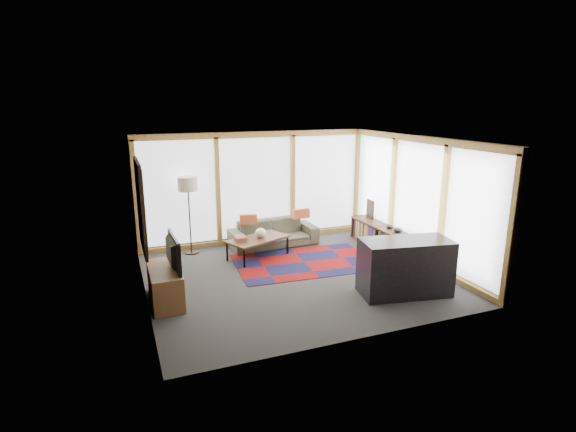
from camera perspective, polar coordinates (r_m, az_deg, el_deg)
name	(u,v)px	position (r m, az deg, el deg)	size (l,w,h in m)	color
ground	(296,276)	(8.72, 0.97, -7.64)	(5.50, 5.50, 0.00)	#2B2C29
room_envelope	(308,190)	(8.96, 2.57, 3.26)	(5.52, 5.02, 2.62)	#453A34
rug	(304,262)	(9.42, 2.04, -5.88)	(2.81, 1.81, 0.01)	maroon
sofa	(273,233)	(10.42, -1.86, -2.19)	(2.02, 0.79, 0.59)	#3C3F2E
pillow_left	(248,219)	(10.11, -5.06, -0.40)	(0.39, 0.12, 0.21)	#BC542A
pillow_right	(301,214)	(10.56, 1.68, 0.31)	(0.41, 0.12, 0.22)	#BC542A
floor_lamp	(190,216)	(9.97, -12.40, 0.03)	(0.43, 0.43, 1.71)	#2D2316
coffee_table	(258,248)	(9.67, -3.84, -4.05)	(1.30, 0.65, 0.43)	#311A10
book_stack	(240,238)	(9.46, -6.07, -2.85)	(0.22, 0.27, 0.09)	brown
vase	(261,233)	(9.63, -3.49, -2.14)	(0.23, 0.23, 0.20)	#ECE4CB
bookshelf	(382,238)	(10.36, 11.87, -2.74)	(0.40, 2.18, 0.54)	#311A10
bowl_a	(398,230)	(9.89, 13.77, -1.73)	(0.20, 0.20, 0.10)	black
bowl_b	(390,227)	(10.15, 12.77, -1.32)	(0.16, 0.16, 0.08)	black
shelf_picture	(370,209)	(10.93, 10.40, 0.89)	(0.04, 0.33, 0.43)	black
tv_console	(165,285)	(7.83, -15.34, -8.48)	(0.49, 1.17, 0.59)	brown
television	(168,253)	(7.62, -14.94, -4.51)	(0.97, 0.13, 0.56)	black
bar_counter	(405,267)	(8.06, 14.64, -6.30)	(1.53, 0.72, 0.97)	black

